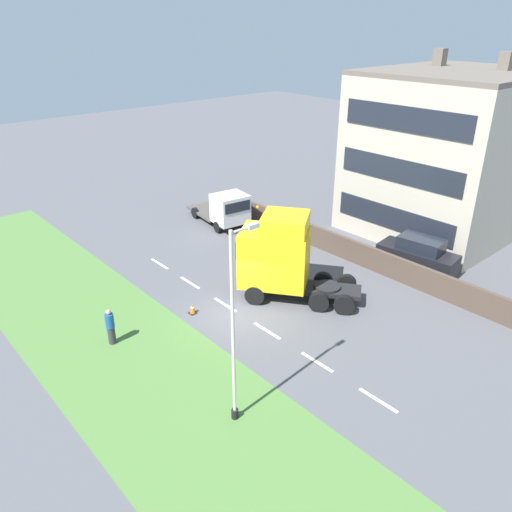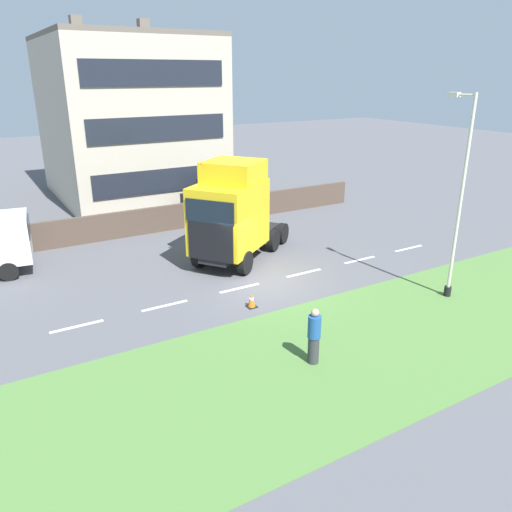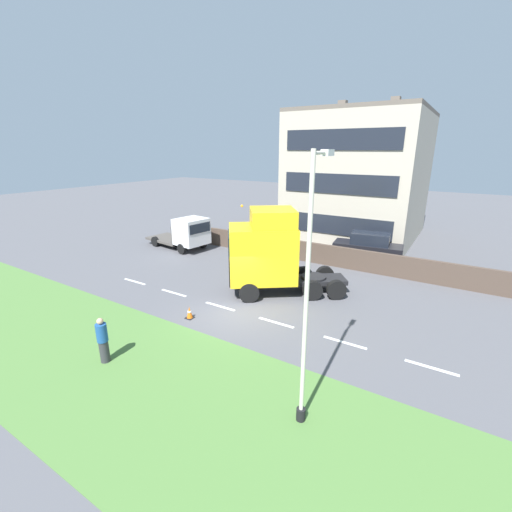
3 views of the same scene
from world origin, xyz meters
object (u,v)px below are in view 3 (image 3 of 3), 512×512
object	(u,v)px
lamp_post	(307,306)
traffic_cone_lead	(189,313)
flatbed_truck	(187,233)
lorry_cab	(267,252)
pedestrian	(103,341)
parked_car	(368,249)

from	to	relation	value
lamp_post	traffic_cone_lead	bearing A→B (deg)	67.35
flatbed_truck	lamp_post	xyz separation A→B (m)	(-11.42, -14.90, 2.27)
traffic_cone_lead	flatbed_truck	bearing A→B (deg)	42.74
lorry_cab	lamp_post	xyz separation A→B (m)	(-7.44, -5.48, 1.31)
traffic_cone_lead	lorry_cab	bearing A→B (deg)	-19.44
pedestrian	traffic_cone_lead	size ratio (longest dim) A/B	3.08
lamp_post	traffic_cone_lead	world-z (taller)	lamp_post
flatbed_truck	parked_car	size ratio (longest dim) A/B	1.26
parked_car	traffic_cone_lead	distance (m)	13.42
lorry_cab	pedestrian	world-z (taller)	lorry_cab
lamp_post	pedestrian	xyz separation A→B (m)	(-1.28, 7.39, -2.74)
pedestrian	lorry_cab	bearing A→B (deg)	-12.33
flatbed_truck	traffic_cone_lead	world-z (taller)	flatbed_truck
lorry_cab	flatbed_truck	xyz separation A→B (m)	(3.98, 9.42, -0.96)
parked_car	pedestrian	size ratio (longest dim) A/B	2.61
pedestrian	lamp_post	bearing A→B (deg)	-80.20
parked_car	flatbed_truck	bearing A→B (deg)	99.82
lorry_cab	traffic_cone_lead	xyz separation A→B (m)	(-4.49, 1.59, -2.03)
parked_car	lamp_post	bearing A→B (deg)	-179.60
lamp_post	pedestrian	bearing A→B (deg)	99.80
lorry_cab	lamp_post	world-z (taller)	lamp_post
parked_car	traffic_cone_lead	size ratio (longest dim) A/B	8.05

